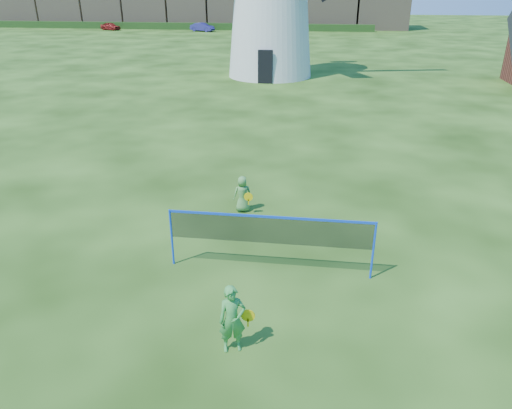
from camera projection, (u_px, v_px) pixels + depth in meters
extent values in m
plane|color=black|center=(246.00, 265.00, 12.37)|extent=(220.00, 220.00, 0.00)
cube|color=black|center=(265.00, 67.00, 34.06)|extent=(1.06, 0.13, 2.33)
cube|color=black|center=(267.00, 4.00, 32.90)|extent=(0.74, 0.13, 0.95)
cylinder|color=blue|center=(172.00, 237.00, 12.09)|extent=(0.05, 0.05, 1.55)
cylinder|color=blue|center=(373.00, 251.00, 11.48)|extent=(0.05, 0.05, 1.55)
cube|color=black|center=(270.00, 231.00, 11.63)|extent=(5.00, 0.02, 0.70)
cube|color=blue|center=(270.00, 217.00, 11.47)|extent=(5.00, 0.02, 0.06)
imported|color=green|center=(232.00, 319.00, 9.22)|extent=(0.62, 0.51, 1.46)
cylinder|color=yellow|center=(248.00, 315.00, 9.36)|extent=(0.28, 0.02, 0.28)
cube|color=yellow|center=(248.00, 322.00, 9.43)|extent=(0.03, 0.02, 0.20)
imported|color=#518F45|center=(243.00, 194.00, 15.04)|extent=(0.66, 0.53, 1.17)
cylinder|color=yellow|center=(248.00, 197.00, 14.81)|extent=(0.28, 0.02, 0.28)
cube|color=yellow|center=(248.00, 202.00, 14.88)|extent=(0.03, 0.02, 0.20)
cube|color=gray|center=(29.00, 3.00, 81.51)|extent=(6.76, 8.00, 6.91)
cube|color=gray|center=(70.00, 4.00, 80.67)|extent=(7.34, 8.00, 6.65)
cube|color=gray|center=(110.00, 5.00, 79.81)|extent=(6.58, 8.00, 6.56)
cube|color=gray|center=(152.00, 5.00, 78.93)|extent=(7.05, 8.00, 6.61)
cube|color=gray|center=(192.00, 3.00, 77.99)|extent=(6.21, 8.00, 7.08)
cube|color=gray|center=(235.00, 5.00, 77.20)|extent=(7.46, 8.00, 6.73)
cube|color=gray|center=(283.00, 6.00, 76.34)|extent=(7.42, 8.00, 6.35)
cube|color=gray|center=(332.00, 6.00, 75.39)|extent=(7.47, 8.00, 6.39)
cube|color=gray|center=(383.00, 6.00, 74.38)|extent=(7.51, 8.00, 6.72)
cube|color=#193814|center=(171.00, 26.00, 74.13)|extent=(62.00, 0.80, 1.00)
imported|color=maroon|center=(110.00, 26.00, 72.99)|extent=(3.52, 2.43, 1.11)
imported|color=navy|center=(202.00, 27.00, 71.02)|extent=(3.88, 2.43, 1.21)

